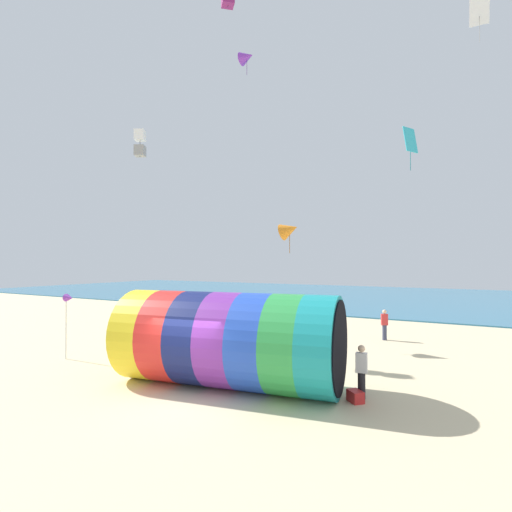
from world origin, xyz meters
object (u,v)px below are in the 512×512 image
Objects in this scene: kite_orange_delta at (290,230)px; bystander_far_left at (193,323)px; kite_handler at (362,371)px; beach_flag at (69,301)px; giant_inflatable_tube at (228,340)px; kite_white_box at (140,143)px; bystander_near_water at (385,324)px; kite_cyan_diamond at (410,140)px; kite_white_diamond at (479,12)px; kite_purple_delta at (247,57)px; bystander_mid_beach at (155,328)px; cooler_box at (355,396)px.

kite_orange_delta reaches higher than bystander_far_left.
beach_flag is (-12.83, -1.39, 1.75)m from kite_handler.
giant_inflatable_tube is at bearing -44.08° from bystander_far_left.
giant_inflatable_tube is 5.46× the size of kite_white_box.
kite_handler is 10.36m from bystander_near_water.
kite_handler is 1.13× the size of kite_white_box.
kite_cyan_diamond reaches higher than kite_handler.
kite_white_box reaches higher than beach_flag.
beach_flag is (-7.11, -8.26, -3.52)m from kite_orange_delta.
beach_flag is (-8.45, -0.28, 0.97)m from giant_inflatable_tube.
kite_purple_delta is at bearing -175.52° from kite_white_diamond.
kite_orange_delta is at bearing -142.79° from kite_white_diamond.
giant_inflatable_tube is at bearing -29.56° from bystander_mid_beach.
bystander_far_left is at bearing 153.36° from kite_handler.
kite_cyan_diamond is 0.71× the size of beach_flag.
kite_orange_delta is 17.20m from kite_white_diamond.
beach_flag is 5.67× the size of cooler_box.
bystander_near_water is at bearing 34.31° from kite_white_box.
giant_inflatable_tube is at bearing -80.48° from kite_orange_delta.
giant_inflatable_tube is 15.85× the size of cooler_box.
giant_inflatable_tube is 4.59m from kite_handler.
kite_white_diamond is 1.49× the size of bystander_near_water.
beach_flag is (-16.16, -15.14, -16.42)m from kite_white_diamond.
cooler_box is (12.75, 0.98, -2.44)m from beach_flag.
kite_purple_delta is 26.27m from cooler_box.
cooler_box is (-3.42, -14.16, -18.87)m from kite_white_diamond.
kite_white_diamond is at bearing 62.57° from giant_inflatable_tube.
giant_inflatable_tube is 4.83× the size of bystander_near_water.
bystander_mid_beach is at bearing 164.96° from kite_handler.
kite_white_box reaches higher than giant_inflatable_tube.
bystander_mid_beach is (-15.38, -10.51, -18.26)m from kite_white_diamond.
kite_purple_delta reaches higher than bystander_mid_beach.
bystander_far_left is (-7.09, 6.86, -0.87)m from giant_inflatable_tube.
bystander_near_water is (-4.77, -3.49, -18.17)m from kite_white_diamond.
giant_inflatable_tube is at bearing -104.53° from bystander_near_water.
kite_orange_delta reaches higher than beach_flag.
kite_purple_delta is at bearing 157.09° from kite_cyan_diamond.
kite_handler is at bearing 14.22° from giant_inflatable_tube.
kite_cyan_diamond is at bearing 60.46° from giant_inflatable_tube.
bystander_far_left is (-5.75, -1.12, -5.36)m from kite_orange_delta.
kite_cyan_diamond is 1.23× the size of bystander_near_water.
bystander_near_water is (-1.43, 10.26, -0.00)m from kite_handler.
kite_white_diamond reaches higher than kite_cyan_diamond.
cooler_box is (11.78, -12.97, -19.58)m from kite_purple_delta.
kite_handler is at bearing 78.36° from cooler_box.
kite_white_diamond reaches higher than beach_flag.
kite_cyan_diamond is 4.03× the size of cooler_box.
kite_white_box reaches higher than bystander_far_left.
kite_cyan_diamond is at bearing -57.33° from bystander_near_water.
kite_white_diamond is at bearing 4.48° from kite_purple_delta.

